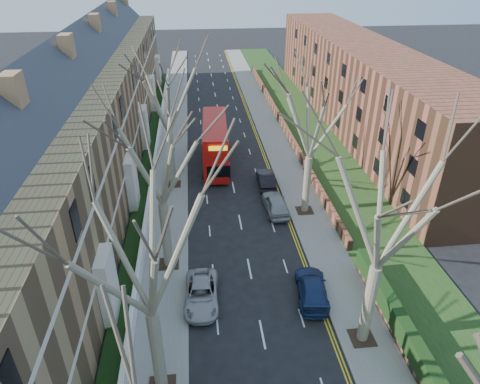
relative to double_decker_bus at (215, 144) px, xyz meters
name	(u,v)px	position (x,y,z in m)	size (l,w,h in m)	color
pavement_left	(173,141)	(-4.64, 6.60, -2.14)	(3.00, 102.00, 0.12)	slate
pavement_right	(273,136)	(7.36, 6.60, -2.14)	(3.00, 102.00, 0.12)	slate
terrace_left	(85,123)	(-12.28, -1.40, 3.33)	(9.70, 78.00, 13.60)	#93714A
flats_right	(359,84)	(18.83, 10.60, 2.78)	(13.97, 54.00, 10.00)	brown
front_wall_left	(154,167)	(-6.29, -1.40, -1.58)	(0.30, 78.00, 1.00)	white
grass_verge_right	(310,134)	(11.86, 6.60, -2.05)	(6.00, 102.00, 0.06)	black
tree_left_mid	(141,239)	(-4.34, -26.40, 7.36)	(10.50, 10.50, 14.71)	#6B634C
tree_left_far	(157,147)	(-4.34, -16.40, 7.04)	(10.15, 10.15, 14.22)	#6B634C
tree_left_dist	(165,87)	(-4.34, -4.40, 7.36)	(10.50, 10.50, 14.71)	#6B634C
tree_right_mid	(390,198)	(7.06, -24.40, 7.36)	(10.50, 10.50, 14.71)	#6B634C
tree_right_far	(313,109)	(7.06, -10.40, 7.04)	(10.15, 10.15, 14.22)	#6B634C
double_decker_bus	(215,144)	(0.00, 0.00, 0.00)	(3.06, 10.77, 4.48)	#AD100C
car_left_far	(201,294)	(-2.11, -20.30, -1.56)	(2.14, 4.64, 1.29)	#A2A1A6
car_right_near	(312,288)	(5.03, -20.59, -1.52)	(1.89, 4.65, 1.35)	navy
car_right_mid	(276,204)	(4.56, -10.04, -1.43)	(1.82, 4.53, 1.54)	#919399
car_right_far	(266,179)	(4.49, -5.43, -1.50)	(1.49, 4.28, 1.41)	black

